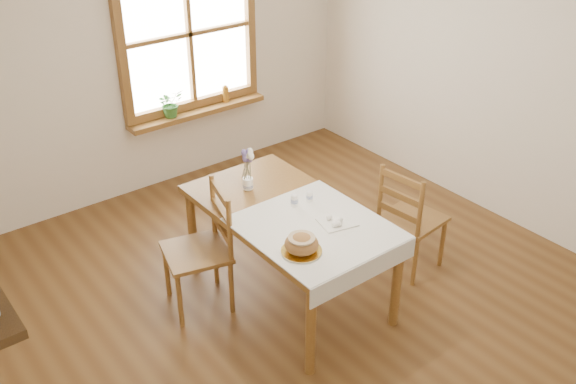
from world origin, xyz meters
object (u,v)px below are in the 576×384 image
at_px(dining_table, 288,220).
at_px(chair_right, 413,217).
at_px(bread_plate, 301,251).
at_px(flower_vase, 248,184).
at_px(chair_left, 196,250).

bearing_deg(dining_table, chair_right, -17.25).
relative_size(chair_right, bread_plate, 3.60).
bearing_deg(chair_right, flower_vase, 48.83).
relative_size(chair_left, chair_right, 1.03).
bearing_deg(flower_vase, dining_table, -82.53).
height_order(dining_table, chair_left, chair_left).
xyz_separation_m(dining_table, bread_plate, (-0.26, -0.48, 0.10)).
bearing_deg(chair_left, chair_right, 83.38).
bearing_deg(chair_left, flower_vase, 116.06).
xyz_separation_m(dining_table, chair_right, (1.00, -0.31, -0.20)).
height_order(chair_left, chair_right, chair_left).
distance_m(dining_table, bread_plate, 0.55).
xyz_separation_m(chair_left, flower_vase, (0.54, 0.11, 0.31)).
bearing_deg(bread_plate, dining_table, 61.48).
relative_size(chair_right, flower_vase, 10.57).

